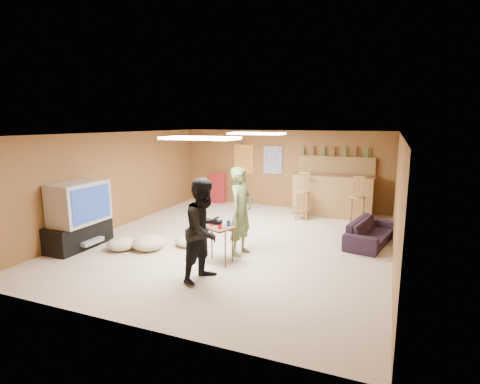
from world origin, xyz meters
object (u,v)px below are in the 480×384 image
at_px(person_olive, 241,211).
at_px(sofa, 371,232).
at_px(tray_table, 218,245).
at_px(bar_counter, 333,195).
at_px(person_black, 205,230).
at_px(tv_body, 79,203).

bearing_deg(person_olive, sofa, -47.58).
distance_m(person_olive, tray_table, 0.77).
xyz_separation_m(person_olive, tray_table, (-0.20, -0.56, -0.49)).
distance_m(bar_counter, person_black, 5.04).
distance_m(person_black, sofa, 3.68).
height_order(person_olive, sofa, person_olive).
relative_size(person_black, sofa, 0.97).
bearing_deg(bar_counter, person_olive, -107.30).
height_order(person_black, tray_table, person_black).
relative_size(person_black, tray_table, 2.45).
relative_size(tv_body, bar_counter, 0.55).
bearing_deg(person_olive, bar_counter, -10.21).
bearing_deg(bar_counter, sofa, -62.52).
height_order(sofa, tray_table, tray_table).
xyz_separation_m(person_olive, sofa, (2.20, 1.56, -0.58)).
bearing_deg(person_black, person_olive, 9.62).
bearing_deg(bar_counter, tray_table, -107.56).
bearing_deg(sofa, tray_table, 143.05).
distance_m(tv_body, person_black, 2.97).
height_order(bar_counter, sofa, bar_counter).
xyz_separation_m(bar_counter, sofa, (1.07, -2.06, -0.31)).
bearing_deg(person_black, tv_body, 95.00).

